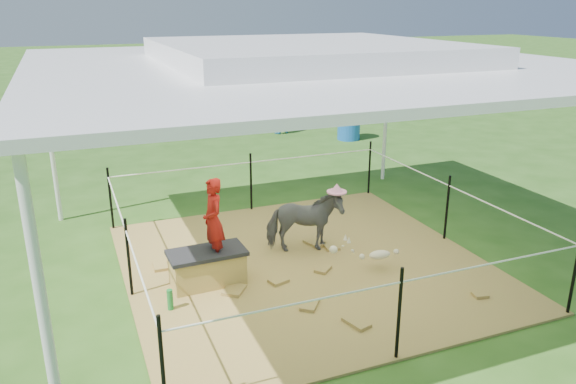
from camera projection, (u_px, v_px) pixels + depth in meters
name	position (u px, v px, depth m)	size (l,w,h in m)	color
ground	(305.00, 265.00, 7.51)	(90.00, 90.00, 0.00)	#2D5919
hay_patch	(305.00, 264.00, 7.50)	(4.60, 4.60, 0.03)	brown
canopy_tent	(307.00, 60.00, 6.64)	(6.30, 6.30, 2.90)	silver
rope_fence	(305.00, 221.00, 7.30)	(4.54, 4.54, 1.00)	black
straw_bale	(208.00, 269.00, 6.90)	(0.88, 0.44, 0.39)	#A9893D
dark_cloth	(207.00, 253.00, 6.83)	(0.94, 0.49, 0.05)	black
woman	(213.00, 213.00, 6.71)	(0.39, 0.25, 1.06)	#AD1510
green_bottle	(170.00, 300.00, 6.34)	(0.07, 0.07, 0.24)	#1B7A2F
pony	(304.00, 222.00, 7.74)	(0.47, 1.03, 0.87)	#4A494E
pink_hat	(305.00, 188.00, 7.58)	(0.27, 0.27, 0.13)	pink
foal	(380.00, 253.00, 7.26)	(0.84, 0.47, 0.47)	beige
trash_barrel	(349.00, 122.00, 14.31)	(0.58, 0.58, 0.89)	blue
picnic_table_near	(238.00, 117.00, 15.67)	(1.54, 1.11, 0.64)	brown
picnic_table_far	(322.00, 102.00, 17.64)	(1.88, 1.35, 0.78)	#512E1C
distant_person	(279.00, 115.00, 14.95)	(0.49, 0.38, 1.00)	teal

